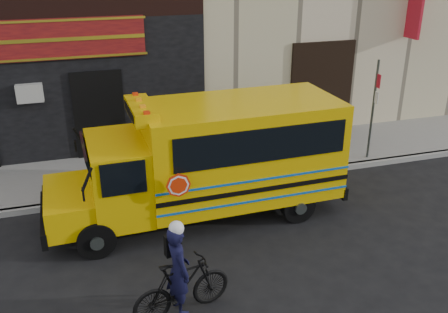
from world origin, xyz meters
TOP-DOWN VIEW (x-y plane):
  - ground at (0.00, 0.00)m, footprint 120.00×120.00m
  - curb at (0.00, 2.60)m, footprint 40.00×0.20m
  - sidewalk at (0.00, 4.10)m, footprint 40.00×3.00m
  - school_bus at (-0.93, 1.24)m, footprint 6.95×2.52m
  - sign_pole at (4.33, 2.88)m, footprint 0.07×0.27m
  - bicycle at (-2.42, -2.00)m, footprint 1.88×0.87m
  - cyclist at (-2.46, -1.96)m, footprint 0.52×0.68m

SIDE VIEW (x-z plane):
  - ground at x=0.00m, z-range 0.00..0.00m
  - curb at x=0.00m, z-range 0.00..0.15m
  - sidewalk at x=0.00m, z-range 0.00..0.15m
  - bicycle at x=-2.42m, z-range 0.00..1.09m
  - cyclist at x=-2.46m, z-range 0.00..1.68m
  - school_bus at x=-0.93m, z-range 0.05..2.97m
  - sign_pole at x=4.33m, z-range 0.16..3.24m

